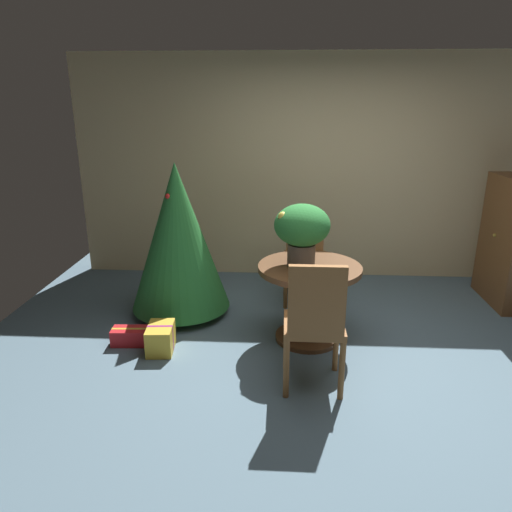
{
  "coord_description": "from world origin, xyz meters",
  "views": [
    {
      "loc": [
        -0.54,
        -3.42,
        2.06
      ],
      "look_at": [
        -0.75,
        0.19,
        0.87
      ],
      "focal_mm": 32.88,
      "sensor_mm": 36.0,
      "label": 1
    }
  ],
  "objects_px": {
    "holiday_tree": "(178,237)",
    "gift_box_gold": "(161,338)",
    "round_dining_table": "(309,292)",
    "wooden_chair_near": "(315,320)",
    "flower_vase": "(302,228)",
    "gift_box_red": "(130,336)",
    "wooden_chair_far": "(305,252)"
  },
  "relations": [
    {
      "from": "gift_box_red",
      "to": "round_dining_table",
      "type": "bearing_deg",
      "value": 6.66
    },
    {
      "from": "round_dining_table",
      "to": "gift_box_gold",
      "type": "xyz_separation_m",
      "value": [
        -1.28,
        -0.28,
        -0.35
      ]
    },
    {
      "from": "round_dining_table",
      "to": "gift_box_red",
      "type": "xyz_separation_m",
      "value": [
        -1.58,
        -0.18,
        -0.39
      ]
    },
    {
      "from": "holiday_tree",
      "to": "gift_box_red",
      "type": "height_order",
      "value": "holiday_tree"
    },
    {
      "from": "flower_vase",
      "to": "gift_box_red",
      "type": "distance_m",
      "value": 1.8
    },
    {
      "from": "flower_vase",
      "to": "round_dining_table",
      "type": "bearing_deg",
      "value": -10.16
    },
    {
      "from": "round_dining_table",
      "to": "wooden_chair_far",
      "type": "bearing_deg",
      "value": 90.0
    },
    {
      "from": "flower_vase",
      "to": "gift_box_gold",
      "type": "bearing_deg",
      "value": -166.08
    },
    {
      "from": "gift_box_red",
      "to": "flower_vase",
      "type": "bearing_deg",
      "value": 7.53
    },
    {
      "from": "flower_vase",
      "to": "wooden_chair_far",
      "type": "bearing_deg",
      "value": 84.97
    },
    {
      "from": "flower_vase",
      "to": "gift_box_red",
      "type": "xyz_separation_m",
      "value": [
        -1.5,
        -0.2,
        -0.96
      ]
    },
    {
      "from": "holiday_tree",
      "to": "gift_box_gold",
      "type": "height_order",
      "value": "holiday_tree"
    },
    {
      "from": "flower_vase",
      "to": "gift_box_gold",
      "type": "xyz_separation_m",
      "value": [
        -1.2,
        -0.3,
        -0.92
      ]
    },
    {
      "from": "round_dining_table",
      "to": "holiday_tree",
      "type": "bearing_deg",
      "value": 158.53
    },
    {
      "from": "round_dining_table",
      "to": "wooden_chair_near",
      "type": "relative_size",
      "value": 0.88
    },
    {
      "from": "gift_box_red",
      "to": "gift_box_gold",
      "type": "height_order",
      "value": "gift_box_gold"
    },
    {
      "from": "gift_box_red",
      "to": "wooden_chair_far",
      "type": "bearing_deg",
      "value": 34.43
    },
    {
      "from": "gift_box_red",
      "to": "gift_box_gold",
      "type": "distance_m",
      "value": 0.32
    },
    {
      "from": "flower_vase",
      "to": "holiday_tree",
      "type": "bearing_deg",
      "value": 157.84
    },
    {
      "from": "wooden_chair_near",
      "to": "gift_box_red",
      "type": "distance_m",
      "value": 1.77
    },
    {
      "from": "holiday_tree",
      "to": "round_dining_table",
      "type": "bearing_deg",
      "value": -21.47
    },
    {
      "from": "flower_vase",
      "to": "gift_box_red",
      "type": "bearing_deg",
      "value": -172.47
    },
    {
      "from": "wooden_chair_near",
      "to": "wooden_chair_far",
      "type": "height_order",
      "value": "wooden_chair_near"
    },
    {
      "from": "round_dining_table",
      "to": "gift_box_gold",
      "type": "distance_m",
      "value": 1.36
    },
    {
      "from": "gift_box_gold",
      "to": "holiday_tree",
      "type": "bearing_deg",
      "value": 88.55
    },
    {
      "from": "wooden_chair_near",
      "to": "wooden_chair_far",
      "type": "xyz_separation_m",
      "value": [
        0.0,
        1.69,
        -0.03
      ]
    },
    {
      "from": "holiday_tree",
      "to": "gift_box_gold",
      "type": "distance_m",
      "value": 1.04
    },
    {
      "from": "round_dining_table",
      "to": "holiday_tree",
      "type": "distance_m",
      "value": 1.4
    },
    {
      "from": "wooden_chair_far",
      "to": "gift_box_red",
      "type": "xyz_separation_m",
      "value": [
        -1.58,
        -1.08,
        -0.47
      ]
    },
    {
      "from": "wooden_chair_near",
      "to": "holiday_tree",
      "type": "bearing_deg",
      "value": 134.43
    },
    {
      "from": "wooden_chair_near",
      "to": "gift_box_gold",
      "type": "distance_m",
      "value": 1.45
    },
    {
      "from": "flower_vase",
      "to": "wooden_chair_far",
      "type": "height_order",
      "value": "flower_vase"
    }
  ]
}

